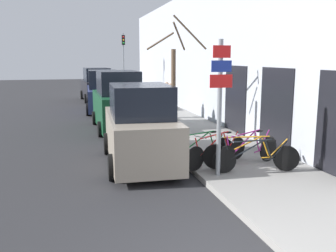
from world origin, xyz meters
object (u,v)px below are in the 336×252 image
(bicycle_4, at_px, (203,148))
(pedestrian_near, at_px, (170,100))
(parked_car_1, at_px, (118,103))
(bicycle_3, at_px, (217,151))
(bicycle_1, at_px, (251,155))
(parked_car_3, at_px, (97,86))
(bicycle_0, at_px, (256,158))
(pedestrian_far, at_px, (167,97))
(bicycle_2, at_px, (248,152))
(street_tree, at_px, (174,87))
(parked_car_2, at_px, (103,93))
(parked_car_0, at_px, (140,129))
(signpost, at_px, (220,102))
(traffic_light, at_px, (124,58))

(bicycle_4, relative_size, pedestrian_near, 1.15)
(parked_car_1, bearing_deg, pedestrian_near, 3.11)
(bicycle_3, bearing_deg, bicycle_1, -163.16)
(parked_car_3, distance_m, pedestrian_near, 11.35)
(bicycle_0, distance_m, bicycle_3, 1.11)
(parked_car_3, bearing_deg, pedestrian_far, -78.30)
(bicycle_2, height_order, street_tree, street_tree)
(pedestrian_far, bearing_deg, bicycle_3, 73.20)
(bicycle_4, relative_size, parked_car_2, 0.42)
(pedestrian_near, bearing_deg, parked_car_1, -156.28)
(bicycle_1, bearing_deg, bicycle_0, -143.95)
(bicycle_0, distance_m, pedestrian_far, 9.07)
(parked_car_2, xyz_separation_m, pedestrian_far, (2.69, -4.06, 0.10))
(bicycle_2, distance_m, parked_car_0, 3.09)
(signpost, height_order, bicycle_3, signpost)
(parked_car_0, xyz_separation_m, parked_car_1, (0.06, 5.53, 0.07))
(bicycle_2, distance_m, parked_car_2, 12.94)
(bicycle_4, distance_m, parked_car_1, 6.33)
(pedestrian_near, bearing_deg, traffic_light, 114.27)
(bicycle_4, distance_m, pedestrian_near, 6.31)
(bicycle_4, xyz_separation_m, parked_car_3, (-1.75, 17.32, 0.54))
(parked_car_0, distance_m, street_tree, 2.58)
(street_tree, bearing_deg, bicycle_3, -81.65)
(bicycle_0, relative_size, bicycle_1, 0.96)
(parked_car_2, distance_m, street_tree, 9.52)
(bicycle_1, xyz_separation_m, bicycle_4, (-0.87, 1.23, -0.04))
(pedestrian_near, bearing_deg, bicycle_2, -68.17)
(pedestrian_near, bearing_deg, parked_car_0, -93.17)
(bicycle_4, bearing_deg, pedestrian_near, -19.00)
(parked_car_0, distance_m, pedestrian_near, 6.19)
(bicycle_0, xyz_separation_m, bicycle_3, (-0.70, 0.87, 0.01))
(signpost, height_order, parked_car_1, signpost)
(bicycle_3, bearing_deg, parked_car_3, -19.81)
(pedestrian_near, bearing_deg, bicycle_4, -76.60)
(bicycle_0, relative_size, parked_car_2, 0.47)
(signpost, bearing_deg, parked_car_0, 129.16)
(parked_car_1, distance_m, pedestrian_near, 2.36)
(bicycle_1, height_order, parked_car_0, parked_car_0)
(bicycle_3, xyz_separation_m, traffic_light, (-0.25, 16.19, 2.50))
(bicycle_1, distance_m, pedestrian_far, 8.89)
(bicycle_4, bearing_deg, bicycle_1, -157.33)
(parked_car_3, bearing_deg, parked_car_0, -93.47)
(bicycle_1, distance_m, parked_car_3, 18.74)
(parked_car_0, xyz_separation_m, pedestrian_near, (2.42, 5.69, 0.13))
(street_tree, xyz_separation_m, traffic_light, (0.18, 13.29, 0.96))
(signpost, relative_size, bicycle_0, 1.48)
(bicycle_2, relative_size, pedestrian_near, 1.26)
(bicycle_3, xyz_separation_m, parked_car_2, (-2.01, 12.24, 0.53))
(street_tree, height_order, traffic_light, traffic_light)
(pedestrian_near, height_order, street_tree, street_tree)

